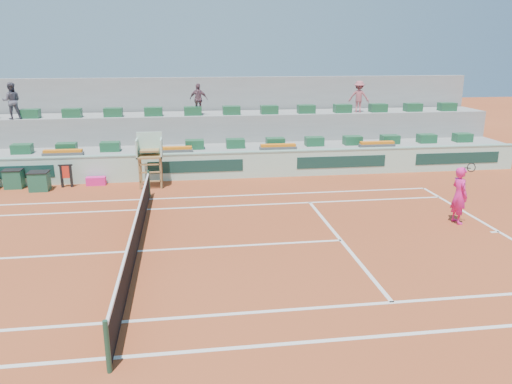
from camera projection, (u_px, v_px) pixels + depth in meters
ground at (137, 251)px, 15.12m from camera, size 90.00×90.00×0.00m
seating_tier_lower at (155, 158)px, 25.13m from camera, size 36.00×4.00×1.20m
seating_tier_upper at (156, 139)px, 26.46m from camera, size 36.00×2.40×2.60m
stadium_back_wall at (156, 118)px, 27.73m from camera, size 36.00×0.40×4.40m
player_bag at (96, 181)px, 22.42m from camera, size 0.84×0.37×0.37m
spectator_left at (12, 101)px, 24.14m from camera, size 0.97×0.83×1.76m
spectator_mid at (199, 99)px, 25.69m from camera, size 1.02×0.64×1.61m
spectator_right at (359, 97)px, 26.77m from camera, size 1.23×0.98×1.67m
court_lines at (137, 251)px, 15.12m from camera, size 23.89×11.09×0.01m
tennis_net at (136, 235)px, 14.97m from camera, size 0.10×11.97×1.10m
advertising_hoarding at (153, 167)px, 23.03m from camera, size 36.00×0.34×1.26m
umpire_chair at (150, 152)px, 21.82m from camera, size 1.10×0.90×2.40m
seat_row_lower at (153, 145)px, 24.05m from camera, size 32.90×0.60×0.44m
seat_row_upper at (153, 112)px, 25.47m from camera, size 32.90×0.60×0.44m
flower_planters at (119, 151)px, 23.11m from camera, size 26.80×0.36×0.28m
drink_cooler_a at (39, 181)px, 21.49m from camera, size 0.84×0.72×0.84m
drink_cooler_b at (14, 179)px, 21.88m from camera, size 0.79×0.69×0.84m
towel_rack at (66, 174)px, 21.95m from camera, size 0.61×0.10×1.03m
tennis_player at (459, 195)px, 17.34m from camera, size 0.55×0.95×2.28m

